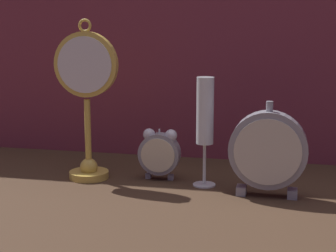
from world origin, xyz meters
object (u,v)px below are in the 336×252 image
(pocket_watch_on_stand, at_px, (87,100))
(alarm_clock_twin_bell, at_px, (159,152))
(champagne_flute, at_px, (205,119))
(mantel_clock_silver, at_px, (268,151))

(pocket_watch_on_stand, bearing_deg, alarm_clock_twin_bell, 9.57)
(alarm_clock_twin_bell, distance_m, champagne_flute, 0.14)
(pocket_watch_on_stand, relative_size, alarm_clock_twin_bell, 3.08)
(pocket_watch_on_stand, height_order, champagne_flute, pocket_watch_on_stand)
(pocket_watch_on_stand, bearing_deg, champagne_flute, 0.34)
(pocket_watch_on_stand, distance_m, alarm_clock_twin_bell, 0.20)
(alarm_clock_twin_bell, xyz_separation_m, champagne_flute, (0.11, -0.03, 0.08))
(alarm_clock_twin_bell, xyz_separation_m, mantel_clock_silver, (0.24, -0.07, 0.03))
(pocket_watch_on_stand, height_order, alarm_clock_twin_bell, pocket_watch_on_stand)
(alarm_clock_twin_bell, bearing_deg, champagne_flute, -13.32)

